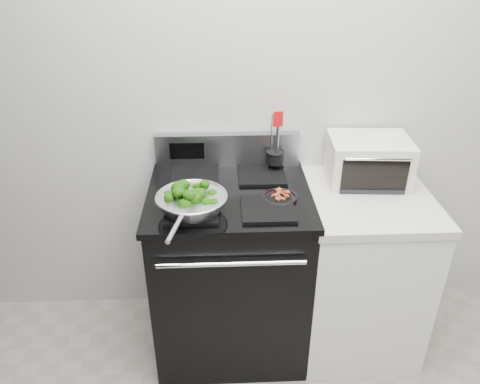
{
  "coord_description": "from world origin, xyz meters",
  "views": [
    {
      "loc": [
        -0.33,
        -0.55,
        2.04
      ],
      "look_at": [
        -0.25,
        1.36,
        0.98
      ],
      "focal_mm": 35.0,
      "sensor_mm": 36.0,
      "label": 1
    }
  ],
  "objects": [
    {
      "name": "toaster_oven",
      "position": [
        0.41,
        1.57,
        1.03
      ],
      "size": [
        0.42,
        0.33,
        0.23
      ],
      "rotation": [
        0.0,
        0.0,
        -0.06
      ],
      "color": "silver",
      "rests_on": "counter"
    },
    {
      "name": "bacon_plate",
      "position": [
        -0.06,
        1.34,
        0.97
      ],
      "size": [
        0.16,
        0.16,
        0.04
      ],
      "rotation": [
        0.0,
        0.0,
        0.28
      ],
      "color": "black",
      "rests_on": "gas_range"
    },
    {
      "name": "back_wall",
      "position": [
        0.0,
        1.75,
        1.35
      ],
      "size": [
        4.0,
        0.02,
        2.7
      ],
      "primitive_type": "cube",
      "color": "#B5B3AB",
      "rests_on": "ground"
    },
    {
      "name": "skillet",
      "position": [
        -0.47,
        1.24,
        1.0
      ],
      "size": [
        0.32,
        0.5,
        0.07
      ],
      "rotation": [
        0.0,
        0.0,
        -0.22
      ],
      "color": "silver",
      "rests_on": "gas_range"
    },
    {
      "name": "utensil_holder",
      "position": [
        -0.06,
        1.64,
        1.01
      ],
      "size": [
        0.11,
        0.11,
        0.33
      ],
      "rotation": [
        0.0,
        0.0,
        0.06
      ],
      "color": "silver",
      "rests_on": "gas_range"
    },
    {
      "name": "counter",
      "position": [
        0.39,
        1.41,
        0.46
      ],
      "size": [
        0.62,
        0.68,
        0.92
      ],
      "color": "white",
      "rests_on": "floor"
    },
    {
      "name": "gas_range",
      "position": [
        -0.3,
        1.41,
        0.49
      ],
      "size": [
        0.79,
        0.69,
        1.13
      ],
      "color": "black",
      "rests_on": "floor"
    },
    {
      "name": "broccoli_pile",
      "position": [
        -0.47,
        1.25,
        1.02
      ],
      "size": [
        0.25,
        0.25,
        0.09
      ],
      "primitive_type": null,
      "color": "black",
      "rests_on": "skillet"
    }
  ]
}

